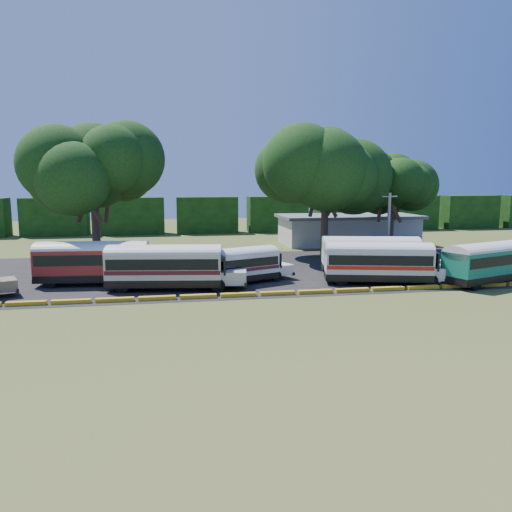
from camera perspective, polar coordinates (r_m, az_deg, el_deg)
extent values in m
plane|color=#334717|center=(36.95, 0.51, -4.94)|extent=(160.00, 160.00, 0.00)
cube|color=black|center=(48.69, -0.96, -1.62)|extent=(64.00, 24.00, 0.02)
cube|color=gold|center=(38.55, -24.77, -4.95)|extent=(2.70, 0.45, 0.30)
cube|color=gold|center=(37.89, -20.36, -4.91)|extent=(2.70, 0.45, 0.30)
cube|color=gold|center=(37.47, -15.83, -4.85)|extent=(2.70, 0.45, 0.30)
cube|color=gold|center=(37.28, -11.22, -4.75)|extent=(2.70, 0.45, 0.30)
cube|color=gold|center=(37.34, -6.60, -4.62)|extent=(2.70, 0.45, 0.30)
cube|color=gold|center=(37.63, -2.03, -4.46)|extent=(2.70, 0.45, 0.30)
cube|color=gold|center=(38.16, 2.45, -4.28)|extent=(2.70, 0.45, 0.30)
cube|color=gold|center=(38.92, 6.77, -4.08)|extent=(2.70, 0.45, 0.30)
cube|color=gold|center=(39.88, 10.91, -3.87)|extent=(2.70, 0.45, 0.30)
cube|color=gold|center=(41.05, 14.83, -3.64)|extent=(2.70, 0.45, 0.30)
cube|color=gold|center=(42.39, 18.51, -3.42)|extent=(2.70, 0.45, 0.30)
cube|color=gold|center=(43.90, 21.96, -3.20)|extent=(2.70, 0.45, 0.30)
cube|color=gold|center=(45.55, 25.16, -2.98)|extent=(2.70, 0.45, 0.30)
cube|color=beige|center=(70.14, 10.47, 2.85)|extent=(18.00, 8.00, 3.60)
cube|color=#4F5356|center=(69.97, 10.51, 4.48)|extent=(19.00, 9.00, 0.40)
cube|color=black|center=(85.26, -21.96, 4.18)|extent=(10.00, 4.00, 6.00)
cube|color=black|center=(83.65, -13.87, 4.48)|extent=(10.00, 4.00, 6.00)
cube|color=black|center=(83.75, -5.62, 4.69)|extent=(10.00, 4.00, 6.00)
cube|color=black|center=(85.55, 2.44, 4.80)|extent=(10.00, 4.00, 6.00)
cube|color=black|center=(88.95, 10.03, 4.83)|extent=(10.00, 4.00, 6.00)
cube|color=black|center=(93.76, 16.96, 4.77)|extent=(10.00, 4.00, 6.00)
cube|color=black|center=(99.80, 23.12, 4.67)|extent=(10.00, 4.00, 6.00)
cube|color=#816C4F|center=(42.21, -26.83, -2.96)|extent=(2.30, 2.50, 0.87)
cube|color=black|center=(42.36, -25.75, -3.35)|extent=(1.01, 2.15, 0.28)
cylinder|color=black|center=(42.17, -12.66, -2.68)|extent=(1.13, 0.40, 1.11)
cylinder|color=black|center=(44.48, -12.27, -2.09)|extent=(1.13, 0.40, 1.11)
cylinder|color=black|center=(43.79, -22.49, -2.72)|extent=(1.13, 0.40, 1.11)
cylinder|color=black|center=(46.02, -21.63, -2.15)|extent=(1.13, 0.40, 1.11)
cube|color=black|center=(44.05, -18.05, -2.20)|extent=(9.28, 3.53, 0.61)
cube|color=maroon|center=(43.83, -18.13, -0.52)|extent=(9.28, 3.53, 2.03)
cube|color=black|center=(43.80, -18.15, -0.20)|extent=(8.93, 3.57, 0.85)
ellipsoid|color=silver|center=(43.69, -18.20, 0.80)|extent=(9.28, 3.53, 1.25)
cube|color=maroon|center=(43.10, -10.87, -1.71)|extent=(2.19, 2.60, 1.05)
cube|color=black|center=(43.00, -11.84, -0.30)|extent=(0.38, 2.55, 1.52)
cube|color=black|center=(43.10, -9.61, -2.28)|extent=(0.43, 2.72, 0.33)
cube|color=black|center=(45.27, -23.60, -2.36)|extent=(0.43, 2.72, 0.33)
cylinder|color=black|center=(39.03, -4.35, -3.41)|extent=(1.13, 0.47, 1.10)
cylinder|color=black|center=(41.32, -4.20, -2.73)|extent=(1.13, 0.47, 1.10)
cylinder|color=black|center=(40.08, -15.09, -3.36)|extent=(1.13, 0.47, 1.10)
cylinder|color=black|center=(42.32, -14.36, -2.71)|extent=(1.13, 0.47, 1.10)
cube|color=black|center=(40.56, -10.33, -2.83)|extent=(9.31, 4.05, 0.60)
cube|color=beige|center=(40.33, -10.38, -1.01)|extent=(9.31, 4.05, 2.01)
cube|color=black|center=(40.29, -10.39, -0.68)|extent=(8.96, 4.06, 0.84)
cube|color=#4E141A|center=(40.40, -10.37, -1.58)|extent=(9.23, 4.08, 0.33)
ellipsoid|color=silver|center=(40.18, -10.42, 0.40)|extent=(9.31, 4.05, 1.24)
cube|color=beige|center=(40.04, -2.55, -2.36)|extent=(2.31, 2.68, 1.04)
cube|color=black|center=(39.87, -3.55, -0.85)|extent=(0.54, 2.52, 1.51)
cube|color=black|center=(40.12, -1.21, -2.97)|extent=(0.60, 2.69, 0.33)
cube|color=black|center=(41.49, -16.42, -2.94)|extent=(0.60, 2.69, 0.33)
cylinder|color=black|center=(43.18, 2.36, -2.34)|extent=(0.96, 0.60, 0.93)
cylinder|color=black|center=(44.79, 0.90, -1.93)|extent=(0.96, 0.60, 0.93)
cylinder|color=black|center=(39.95, -5.11, -3.26)|extent=(0.96, 0.60, 0.93)
cylinder|color=black|center=(41.69, -6.38, -2.78)|extent=(0.96, 0.60, 0.93)
cube|color=black|center=(42.06, -2.48, -2.44)|extent=(7.94, 5.06, 0.51)
cube|color=white|center=(41.86, -2.49, -0.96)|extent=(7.94, 5.06, 1.70)
cube|color=black|center=(41.82, -2.49, -0.68)|extent=(7.68, 5.00, 0.72)
cube|color=#4F1427|center=(41.92, -2.49, -1.42)|extent=(7.89, 5.07, 0.28)
ellipsoid|color=silver|center=(41.73, -2.50, 0.20)|extent=(7.94, 5.06, 1.05)
cube|color=white|center=(44.48, 2.71, -1.47)|extent=(2.33, 2.53, 0.88)
cube|color=black|center=(44.00, 2.09, -0.37)|extent=(0.95, 2.03, 1.28)
cube|color=black|center=(45.00, 3.52, -1.84)|extent=(1.03, 2.17, 0.28)
cube|color=black|center=(40.35, -7.12, -3.10)|extent=(1.03, 2.17, 0.28)
cylinder|color=black|center=(43.30, 19.40, -2.70)|extent=(1.11, 0.55, 1.07)
cylinder|color=black|center=(45.47, 18.64, -2.14)|extent=(1.11, 0.55, 1.07)
cylinder|color=black|center=(41.95, 9.76, -2.68)|extent=(1.11, 0.55, 1.07)
cylinder|color=black|center=(44.19, 9.47, -2.10)|extent=(1.11, 0.55, 1.07)
cube|color=black|center=(43.46, 13.69, -2.20)|extent=(9.16, 4.75, 0.59)
cube|color=silver|center=(43.24, 13.75, -0.54)|extent=(9.16, 4.75, 1.96)
cube|color=black|center=(43.21, 13.76, -0.24)|extent=(8.84, 4.72, 0.82)
cube|color=#B32011|center=(43.31, 13.73, -1.06)|extent=(9.09, 4.77, 0.32)
ellipsoid|color=silver|center=(43.10, 13.80, 0.74)|extent=(9.16, 4.75, 1.20)
cube|color=silver|center=(44.62, 20.50, -1.80)|extent=(2.45, 2.76, 1.02)
cube|color=black|center=(44.27, 19.73, -0.47)|extent=(0.76, 2.43, 1.47)
cube|color=black|center=(44.96, 21.58, -2.34)|extent=(0.83, 2.59, 0.32)
cube|color=black|center=(42.96, 7.98, -2.30)|extent=(0.83, 2.59, 0.32)
cylinder|color=black|center=(47.56, 18.05, -1.65)|extent=(1.11, 0.53, 1.07)
cylinder|color=black|center=(49.74, 17.36, -1.19)|extent=(1.11, 0.53, 1.07)
cylinder|color=black|center=(46.16, 9.30, -1.64)|extent=(1.11, 0.53, 1.07)
cylinder|color=black|center=(48.41, 8.99, -1.16)|extent=(1.11, 0.53, 1.07)
cube|color=black|center=(47.71, 12.86, -1.22)|extent=(9.16, 4.57, 0.59)
cube|color=white|center=(47.51, 12.91, 0.29)|extent=(9.16, 4.57, 1.96)
cube|color=black|center=(47.48, 12.92, 0.57)|extent=(8.83, 4.55, 0.82)
cube|color=navy|center=(47.57, 12.89, -0.17)|extent=(9.09, 4.59, 0.32)
ellipsoid|color=silver|center=(47.39, 12.95, 1.47)|extent=(9.16, 4.57, 1.21)
cube|color=white|center=(48.89, 19.06, -0.86)|extent=(2.41, 2.73, 1.02)
cube|color=black|center=(48.55, 18.36, 0.36)|extent=(0.71, 2.44, 1.47)
cube|color=black|center=(49.23, 20.05, -1.35)|extent=(0.77, 2.60, 0.32)
cube|color=black|center=(47.15, 7.66, -1.32)|extent=(0.77, 2.60, 0.32)
cylinder|color=black|center=(50.59, 26.69, -1.56)|extent=(1.11, 0.64, 1.07)
cylinder|color=black|center=(43.42, 23.85, -2.92)|extent=(1.11, 0.64, 1.07)
cylinder|color=black|center=(44.78, 21.51, -2.45)|extent=(1.11, 0.64, 1.07)
cube|color=black|center=(46.52, 25.01, -2.06)|extent=(9.15, 5.45, 0.59)
cube|color=#167458|center=(46.32, 25.11, -0.52)|extent=(9.15, 5.45, 1.96)
cube|color=black|center=(46.29, 25.13, -0.24)|extent=(8.84, 5.39, 0.82)
ellipsoid|color=silver|center=(46.19, 25.19, 0.67)|extent=(9.15, 5.45, 1.20)
cube|color=black|center=(43.12, 21.67, -2.79)|extent=(1.06, 2.53, 0.32)
cylinder|color=#3E2B1F|center=(52.33, -17.80, 2.48)|extent=(0.80, 0.80, 6.89)
cylinder|color=#3E2B1F|center=(52.41, -16.56, 5.78)|extent=(1.28, 2.53, 3.95)
cylinder|color=#3E2B1F|center=(53.09, -18.90, 5.70)|extent=(1.97, 2.22, 3.95)
cylinder|color=#3E2B1F|center=(50.88, -18.40, 5.62)|extent=(2.57, 0.87, 3.95)
ellipsoid|color=black|center=(52.09, -18.14, 9.76)|extent=(11.32, 11.32, 8.30)
cylinder|color=#3E2B1F|center=(57.10, 7.82, 3.41)|extent=(0.80, 0.80, 7.14)
cylinder|color=#3E2B1F|center=(57.72, 8.91, 6.49)|extent=(1.31, 2.60, 4.08)
cylinder|color=#3E2B1F|center=(57.41, 6.67, 6.52)|extent=(2.02, 2.28, 4.08)
cylinder|color=#3E2B1F|center=(55.63, 8.07, 6.43)|extent=(2.65, 0.89, 4.08)
ellipsoid|color=black|center=(56.91, 7.96, 10.32)|extent=(11.30, 11.30, 8.29)
cylinder|color=#3E2B1F|center=(63.84, 15.08, 3.07)|extent=(0.80, 0.80, 5.66)
cylinder|color=#3E2B1F|center=(64.59, 15.98, 5.25)|extent=(1.15, 2.17, 3.28)
cylinder|color=#3E2B1F|center=(64.00, 14.04, 5.30)|extent=(1.72, 1.93, 3.28)
cylinder|color=#3E2B1F|center=(62.41, 15.48, 5.17)|extent=(2.19, 0.81, 3.28)
ellipsoid|color=black|center=(63.57, 15.28, 8.05)|extent=(8.20, 8.20, 6.01)
cylinder|color=gray|center=(54.14, 14.92, 3.07)|extent=(0.30, 0.30, 7.41)
cube|color=gray|center=(53.94, 15.05, 6.59)|extent=(1.60, 0.12, 0.12)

